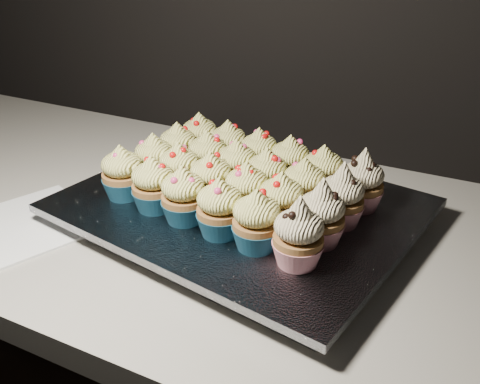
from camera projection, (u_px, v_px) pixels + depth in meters
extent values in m
cube|color=beige|center=(289.00, 245.00, 0.79)|extent=(2.44, 0.64, 0.04)
cube|color=white|center=(27.00, 225.00, 0.80)|extent=(0.24, 0.24, 0.00)
cube|color=black|center=(240.00, 215.00, 0.81)|extent=(0.51, 0.42, 0.02)
cube|color=silver|center=(240.00, 205.00, 0.80)|extent=(0.55, 0.46, 0.01)
cone|color=#185271|center=(124.00, 187.00, 0.81)|extent=(0.06, 0.06, 0.03)
ellipsoid|color=#FFF880|center=(121.00, 164.00, 0.79)|extent=(0.06, 0.06, 0.04)
cone|color=#FFF880|center=(120.00, 150.00, 0.78)|extent=(0.03, 0.03, 0.02)
cone|color=#185271|center=(154.00, 200.00, 0.77)|extent=(0.06, 0.06, 0.03)
ellipsoid|color=#FFF880|center=(152.00, 176.00, 0.75)|extent=(0.06, 0.06, 0.04)
cone|color=#FFF880|center=(151.00, 161.00, 0.74)|extent=(0.03, 0.03, 0.02)
cone|color=#185271|center=(184.00, 211.00, 0.74)|extent=(0.06, 0.06, 0.03)
ellipsoid|color=#FFF880|center=(183.00, 187.00, 0.72)|extent=(0.06, 0.06, 0.04)
cone|color=#FFF880|center=(182.00, 171.00, 0.71)|extent=(0.03, 0.03, 0.02)
cone|color=#185271|center=(220.00, 224.00, 0.71)|extent=(0.06, 0.06, 0.03)
ellipsoid|color=#FFF880|center=(220.00, 199.00, 0.69)|extent=(0.06, 0.06, 0.04)
cone|color=#FFF880|center=(219.00, 183.00, 0.68)|extent=(0.03, 0.03, 0.02)
cone|color=#185271|center=(256.00, 237.00, 0.68)|extent=(0.06, 0.06, 0.03)
ellipsoid|color=#FFF880|center=(257.00, 211.00, 0.66)|extent=(0.06, 0.06, 0.04)
cone|color=#FFF880|center=(257.00, 195.00, 0.65)|extent=(0.03, 0.03, 0.02)
cone|color=#B41930|center=(297.00, 253.00, 0.65)|extent=(0.06, 0.06, 0.03)
ellipsoid|color=beige|center=(299.00, 226.00, 0.63)|extent=(0.06, 0.06, 0.04)
cone|color=beige|center=(300.00, 205.00, 0.62)|extent=(0.03, 0.03, 0.03)
cone|color=#185271|center=(156.00, 174.00, 0.85)|extent=(0.06, 0.06, 0.03)
ellipsoid|color=#FFF880|center=(154.00, 152.00, 0.83)|extent=(0.06, 0.06, 0.04)
cone|color=#FFF880|center=(153.00, 138.00, 0.82)|extent=(0.03, 0.03, 0.02)
cone|color=#185271|center=(180.00, 184.00, 0.82)|extent=(0.06, 0.06, 0.03)
ellipsoid|color=#FFF880|center=(179.00, 161.00, 0.80)|extent=(0.06, 0.06, 0.04)
cone|color=#FFF880|center=(178.00, 147.00, 0.79)|extent=(0.03, 0.03, 0.02)
cone|color=#185271|center=(211.00, 195.00, 0.78)|extent=(0.06, 0.06, 0.03)
ellipsoid|color=#FFF880|center=(211.00, 171.00, 0.77)|extent=(0.06, 0.06, 0.04)
cone|color=#FFF880|center=(210.00, 157.00, 0.76)|extent=(0.03, 0.03, 0.02)
cone|color=#185271|center=(247.00, 206.00, 0.75)|extent=(0.06, 0.06, 0.03)
ellipsoid|color=#FFF880|center=(247.00, 182.00, 0.74)|extent=(0.06, 0.06, 0.04)
cone|color=#FFF880|center=(247.00, 167.00, 0.73)|extent=(0.03, 0.03, 0.02)
cone|color=#185271|center=(280.00, 218.00, 0.72)|extent=(0.06, 0.06, 0.03)
ellipsoid|color=#FFF880|center=(281.00, 193.00, 0.71)|extent=(0.06, 0.06, 0.04)
cone|color=#FFF880|center=(282.00, 177.00, 0.70)|extent=(0.03, 0.03, 0.02)
cone|color=#B41930|center=(320.00, 233.00, 0.69)|extent=(0.06, 0.06, 0.03)
ellipsoid|color=beige|center=(322.00, 207.00, 0.67)|extent=(0.06, 0.06, 0.04)
cone|color=beige|center=(323.00, 187.00, 0.66)|extent=(0.03, 0.03, 0.03)
cone|color=#185271|center=(179.00, 161.00, 0.89)|extent=(0.06, 0.06, 0.03)
ellipsoid|color=#FFF880|center=(178.00, 140.00, 0.87)|extent=(0.06, 0.06, 0.04)
cone|color=#FFF880|center=(177.00, 127.00, 0.86)|extent=(0.03, 0.03, 0.02)
cone|color=#185271|center=(208.00, 170.00, 0.86)|extent=(0.06, 0.06, 0.03)
ellipsoid|color=#FFF880|center=(207.00, 148.00, 0.84)|extent=(0.06, 0.06, 0.04)
cone|color=#FFF880|center=(207.00, 135.00, 0.83)|extent=(0.03, 0.03, 0.02)
cone|color=#185271|center=(237.00, 180.00, 0.83)|extent=(0.06, 0.06, 0.03)
ellipsoid|color=#FFF880|center=(237.00, 158.00, 0.81)|extent=(0.06, 0.06, 0.04)
cone|color=#FFF880|center=(237.00, 144.00, 0.80)|extent=(0.03, 0.03, 0.02)
cone|color=#185271|center=(266.00, 191.00, 0.80)|extent=(0.06, 0.06, 0.03)
ellipsoid|color=#FFF880|center=(267.00, 167.00, 0.78)|extent=(0.06, 0.06, 0.04)
cone|color=#FFF880|center=(267.00, 153.00, 0.77)|extent=(0.03, 0.03, 0.02)
cone|color=#185271|center=(303.00, 202.00, 0.77)|extent=(0.06, 0.06, 0.03)
ellipsoid|color=#FFF880|center=(304.00, 178.00, 0.75)|extent=(0.06, 0.06, 0.04)
cone|color=#FFF880|center=(305.00, 163.00, 0.74)|extent=(0.03, 0.03, 0.02)
cone|color=#B41930|center=(340.00, 214.00, 0.73)|extent=(0.06, 0.06, 0.03)
ellipsoid|color=beige|center=(342.00, 189.00, 0.72)|extent=(0.06, 0.06, 0.04)
cone|color=beige|center=(344.00, 171.00, 0.70)|extent=(0.03, 0.03, 0.03)
cone|color=#185271|center=(200.00, 150.00, 0.93)|extent=(0.06, 0.06, 0.03)
ellipsoid|color=#FFF880|center=(199.00, 130.00, 0.92)|extent=(0.06, 0.06, 0.04)
cone|color=#FFF880|center=(199.00, 117.00, 0.91)|extent=(0.03, 0.03, 0.02)
cone|color=#185271|center=(228.00, 159.00, 0.90)|extent=(0.06, 0.06, 0.03)
ellipsoid|color=#FFF880|center=(228.00, 138.00, 0.88)|extent=(0.06, 0.06, 0.04)
cone|color=#FFF880|center=(228.00, 125.00, 0.87)|extent=(0.03, 0.03, 0.02)
cone|color=#185271|center=(259.00, 168.00, 0.87)|extent=(0.06, 0.06, 0.03)
ellipsoid|color=#FFF880|center=(259.00, 146.00, 0.85)|extent=(0.06, 0.06, 0.04)
cone|color=#FFF880|center=(259.00, 132.00, 0.84)|extent=(0.03, 0.03, 0.02)
cone|color=#185271|center=(289.00, 176.00, 0.84)|extent=(0.06, 0.06, 0.03)
ellipsoid|color=#FFF880|center=(290.00, 154.00, 0.82)|extent=(0.06, 0.06, 0.04)
cone|color=#FFF880|center=(291.00, 140.00, 0.81)|extent=(0.03, 0.03, 0.02)
cone|color=#185271|center=(321.00, 187.00, 0.81)|extent=(0.06, 0.06, 0.03)
ellipsoid|color=#FFF880|center=(323.00, 164.00, 0.79)|extent=(0.06, 0.06, 0.04)
cone|color=#FFF880|center=(324.00, 150.00, 0.78)|extent=(0.03, 0.03, 0.02)
cone|color=#B41930|center=(360.00, 198.00, 0.77)|extent=(0.06, 0.06, 0.03)
ellipsoid|color=beige|center=(363.00, 175.00, 0.76)|extent=(0.06, 0.06, 0.04)
cone|color=beige|center=(365.00, 156.00, 0.74)|extent=(0.03, 0.03, 0.03)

